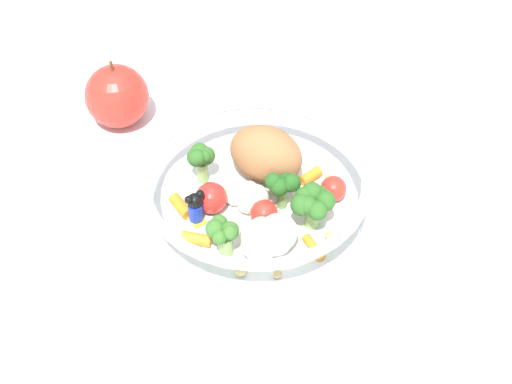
{
  "coord_description": "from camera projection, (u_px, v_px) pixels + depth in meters",
  "views": [
    {
      "loc": [
        0.44,
        0.22,
        0.57
      ],
      "look_at": [
        -0.01,
        0.01,
        0.03
      ],
      "focal_mm": 50.2,
      "sensor_mm": 36.0,
      "label": 1
    }
  ],
  "objects": [
    {
      "name": "loose_apple",
      "position": [
        117.0,
        96.0,
        0.83
      ],
      "size": [
        0.07,
        0.07,
        0.09
      ],
      "color": "red",
      "rests_on": "ground_plane"
    },
    {
      "name": "ground_plane",
      "position": [
        243.0,
        216.0,
        0.75
      ],
      "size": [
        2.4,
        2.4,
        0.0
      ],
      "primitive_type": "plane",
      "color": "white"
    },
    {
      "name": "folded_napkin",
      "position": [
        486.0,
        330.0,
        0.66
      ],
      "size": [
        0.15,
        0.17,
        0.01
      ],
      "primitive_type": "cube",
      "rotation": [
        0.0,
        0.0,
        0.38
      ],
      "color": "white",
      "rests_on": "ground_plane"
    },
    {
      "name": "food_container",
      "position": [
        259.0,
        192.0,
        0.73
      ],
      "size": [
        0.23,
        0.23,
        0.07
      ],
      "color": "white",
      "rests_on": "ground_plane"
    }
  ]
}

